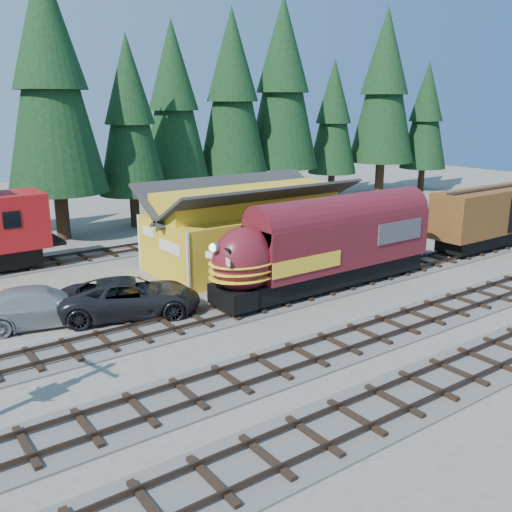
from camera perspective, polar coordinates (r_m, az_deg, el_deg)
ground at (r=28.49m, az=11.62°, el=-5.52°), size 120.00×120.00×0.00m
track_siding at (r=38.31m, az=17.42°, el=-0.46°), size 68.00×3.20×0.33m
track_spur at (r=38.43m, az=-19.68°, el=-0.61°), size 32.00×3.20×0.33m
depot at (r=35.30m, az=-0.72°, el=3.80°), size 12.80×7.00×5.30m
conifer_backdrop at (r=50.13m, az=-5.29°, el=15.40°), size 80.91×21.66×17.40m
locomotive at (r=30.56m, az=6.47°, el=0.60°), size 14.09×2.80×3.83m
boxcar at (r=43.42m, az=23.14°, el=3.92°), size 12.33×2.64×3.87m
pickup_truck_a at (r=27.84m, az=-12.47°, el=-4.04°), size 7.30×5.28×1.85m
pickup_truck_b at (r=27.95m, az=-20.71°, el=-4.69°), size 6.51×3.71×1.78m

